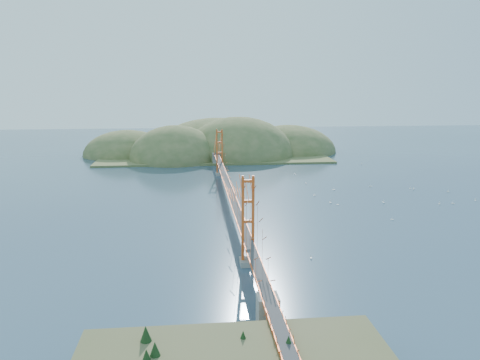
{
  "coord_description": "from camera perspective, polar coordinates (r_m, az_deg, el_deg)",
  "views": [
    {
      "loc": [
        -6.8,
        -86.33,
        22.9
      ],
      "look_at": [
        2.09,
        0.0,
        4.9
      ],
      "focal_mm": 35.0,
      "sensor_mm": 36.0,
      "label": 1
    }
  ],
  "objects": [
    {
      "name": "sailboat_3",
      "position": [
        98.35,
        9.07,
        -1.81
      ],
      "size": [
        0.57,
        0.57,
        0.63
      ],
      "color": "white",
      "rests_on": "ground"
    },
    {
      "name": "sailboat_7",
      "position": [
        109.53,
        15.61,
        -0.71
      ],
      "size": [
        0.63,
        0.63,
        0.71
      ],
      "color": "white",
      "rests_on": "ground"
    },
    {
      "name": "sailboat_9",
      "position": [
        103.96,
        26.77,
        -2.2
      ],
      "size": [
        0.63,
        0.63,
        0.66
      ],
      "color": "white",
      "rests_on": "ground"
    },
    {
      "name": "sailboat_11",
      "position": [
        99.57,
        24.5,
        -2.56
      ],
      "size": [
        0.63,
        0.63,
        0.71
      ],
      "color": "white",
      "rests_on": "ground"
    },
    {
      "name": "bridge",
      "position": [
        88.22,
        -1.36,
        1.34
      ],
      "size": [
        2.2,
        94.4,
        12.0
      ],
      "color": "gray",
      "rests_on": "ground"
    },
    {
      "name": "sailboat_16",
      "position": [
        109.92,
        8.04,
        -0.35
      ],
      "size": [
        0.5,
        0.48,
        0.56
      ],
      "color": "white",
      "rests_on": "ground"
    },
    {
      "name": "approach_viaduct",
      "position": [
        40.56,
        4.83,
        -18.44
      ],
      "size": [
        1.4,
        12.0,
        3.38
      ],
      "color": "#CA4616",
      "rests_on": "ground"
    },
    {
      "name": "sailboat_6",
      "position": [
        84.25,
        18.05,
        -4.54
      ],
      "size": [
        0.62,
        0.62,
        0.65
      ],
      "color": "white",
      "rests_on": "ground"
    },
    {
      "name": "sailboat_5",
      "position": [
        109.81,
        24.03,
        -1.27
      ],
      "size": [
        0.6,
        0.63,
        0.71
      ],
      "color": "white",
      "rests_on": "ground"
    },
    {
      "name": "sailboat_2",
      "position": [
        91.69,
        11.86,
        -2.91
      ],
      "size": [
        0.5,
        0.49,
        0.57
      ],
      "color": "white",
      "rests_on": "ground"
    },
    {
      "name": "sailboat_8",
      "position": [
        109.68,
        20.4,
        -1.0
      ],
      "size": [
        0.63,
        0.63,
        0.66
      ],
      "color": "white",
      "rests_on": "ground"
    },
    {
      "name": "sailboat_14",
      "position": [
        95.57,
        17.07,
        -2.58
      ],
      "size": [
        0.51,
        0.63,
        0.75
      ],
      "color": "white",
      "rests_on": "ground"
    },
    {
      "name": "sailboat_10",
      "position": [
        63.8,
        8.65,
        -9.33
      ],
      "size": [
        0.46,
        0.49,
        0.56
      ],
      "color": "white",
      "rests_on": "ground"
    },
    {
      "name": "sailboat_0",
      "position": [
        93.01,
        10.97,
        -2.65
      ],
      "size": [
        0.61,
        0.64,
        0.72
      ],
      "color": "white",
      "rests_on": "ground"
    },
    {
      "name": "sailboat_12",
      "position": [
        120.41,
        6.7,
        0.74
      ],
      "size": [
        0.56,
        0.45,
        0.66
      ],
      "color": "white",
      "rests_on": "ground"
    },
    {
      "name": "sailboat_1",
      "position": [
        104.27,
        11.34,
        -1.11
      ],
      "size": [
        0.67,
        0.67,
        0.73
      ],
      "color": "white",
      "rests_on": "ground"
    },
    {
      "name": "sailboat_15",
      "position": [
        138.95,
        14.6,
        1.91
      ],
      "size": [
        0.44,
        0.52,
        0.61
      ],
      "color": "white",
      "rests_on": "ground"
    },
    {
      "name": "fort",
      "position": [
        45.06,
        4.3,
        -17.88
      ],
      "size": [
        3.7,
        2.3,
        1.75
      ],
      "color": "maroon",
      "rests_on": "ground"
    },
    {
      "name": "ground",
      "position": [
        89.57,
        -1.33,
        -3.1
      ],
      "size": [
        320.0,
        320.0,
        0.0
      ],
      "primitive_type": "plane",
      "color": "#2F475E",
      "rests_on": "ground"
    },
    {
      "name": "sailboat_4",
      "position": [
        98.05,
        23.13,
        -2.66
      ],
      "size": [
        0.51,
        0.56,
        0.63
      ],
      "color": "white",
      "rests_on": "ground"
    },
    {
      "name": "sailboat_17",
      "position": [
        110.09,
        20.04,
        -0.93
      ],
      "size": [
        0.53,
        0.51,
        0.59
      ],
      "color": "white",
      "rests_on": "ground"
    },
    {
      "name": "far_headlands",
      "position": [
        156.79,
        -2.52,
        3.31
      ],
      "size": [
        84.0,
        58.0,
        25.0
      ],
      "color": "olive",
      "rests_on": "ground"
    },
    {
      "name": "promontory",
      "position": [
        44.68,
        3.92,
        -18.96
      ],
      "size": [
        9.0,
        6.0,
        0.24
      ],
      "primitive_type": "cube",
      "color": "#59544C",
      "rests_on": "ground"
    }
  ]
}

